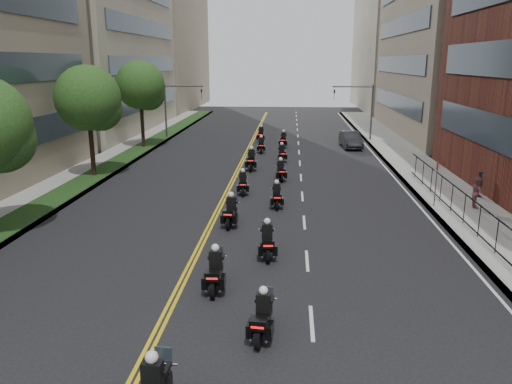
% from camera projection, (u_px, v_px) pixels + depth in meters
% --- Properties ---
extents(sidewalk_right, '(4.00, 90.00, 0.15)m').
position_uv_depth(sidewalk_right, '(430.00, 178.00, 34.19)').
color(sidewalk_right, gray).
rests_on(sidewalk_right, ground).
extents(sidewalk_left, '(4.00, 90.00, 0.15)m').
position_uv_depth(sidewalk_left, '(89.00, 173.00, 35.81)').
color(sidewalk_left, gray).
rests_on(sidewalk_left, ground).
extents(grass_strip, '(2.00, 90.00, 0.04)m').
position_uv_depth(grass_strip, '(100.00, 172.00, 35.74)').
color(grass_strip, '#1A3613').
rests_on(grass_strip, sidewalk_left).
extents(building_right_far, '(15.00, 28.00, 26.00)m').
position_uv_depth(building_right_far, '(410.00, 28.00, 81.36)').
color(building_right_far, gray).
rests_on(building_right_far, ground).
extents(building_left_far, '(16.00, 28.00, 26.00)m').
position_uv_depth(building_left_far, '(148.00, 29.00, 84.31)').
color(building_left_far, gray).
rests_on(building_left_far, ground).
extents(iron_fence, '(0.05, 28.00, 1.50)m').
position_uv_depth(iron_fence, '(488.00, 228.00, 21.51)').
color(iron_fence, black).
rests_on(iron_fence, sidewalk_right).
extents(street_trees, '(4.40, 38.40, 7.98)m').
position_uv_depth(street_trees, '(53.00, 111.00, 28.29)').
color(street_trees, black).
rests_on(street_trees, ground).
extents(traffic_signal_right, '(4.09, 0.20, 5.60)m').
position_uv_depth(traffic_signal_right, '(362.00, 104.00, 49.83)').
color(traffic_signal_right, '#3F3F44').
rests_on(traffic_signal_right, ground).
extents(traffic_signal_left, '(4.09, 0.20, 5.60)m').
position_uv_depth(traffic_signal_left, '(174.00, 103.00, 51.12)').
color(traffic_signal_left, '#3F3F44').
rests_on(traffic_signal_left, ground).
extents(motorcycle_1, '(0.61, 2.11, 1.56)m').
position_uv_depth(motorcycle_1, '(263.00, 318.00, 14.60)').
color(motorcycle_1, black).
rests_on(motorcycle_1, ground).
extents(motorcycle_2, '(0.53, 2.26, 1.67)m').
position_uv_depth(motorcycle_2, '(215.00, 272.00, 17.63)').
color(motorcycle_2, black).
rests_on(motorcycle_2, ground).
extents(motorcycle_3, '(0.60, 2.23, 1.64)m').
position_uv_depth(motorcycle_3, '(267.00, 242.00, 20.60)').
color(motorcycle_3, black).
rests_on(motorcycle_3, ground).
extents(motorcycle_4, '(0.54, 2.28, 1.68)m').
position_uv_depth(motorcycle_4, '(231.00, 213.00, 24.53)').
color(motorcycle_4, black).
rests_on(motorcycle_4, ground).
extents(motorcycle_5, '(0.54, 2.09, 1.54)m').
position_uv_depth(motorcycle_5, '(277.00, 197.00, 27.63)').
color(motorcycle_5, black).
rests_on(motorcycle_5, ground).
extents(motorcycle_6, '(0.59, 2.12, 1.57)m').
position_uv_depth(motorcycle_6, '(243.00, 184.00, 30.40)').
color(motorcycle_6, black).
rests_on(motorcycle_6, ground).
extents(motorcycle_7, '(0.63, 2.13, 1.57)m').
position_uv_depth(motorcycle_7, '(281.00, 171.00, 33.83)').
color(motorcycle_7, black).
rests_on(motorcycle_7, ground).
extents(motorcycle_8, '(0.56, 2.43, 1.79)m').
position_uv_depth(motorcycle_8, '(251.00, 161.00, 37.06)').
color(motorcycle_8, black).
rests_on(motorcycle_8, ground).
extents(motorcycle_9, '(0.63, 2.10, 1.55)m').
position_uv_depth(motorcycle_9, '(282.00, 154.00, 40.23)').
color(motorcycle_9, black).
rests_on(motorcycle_9, ground).
extents(motorcycle_10, '(0.52, 2.10, 1.55)m').
position_uv_depth(motorcycle_10, '(261.00, 146.00, 44.03)').
color(motorcycle_10, black).
rests_on(motorcycle_10, ground).
extents(motorcycle_11, '(0.55, 2.24, 1.65)m').
position_uv_depth(motorcycle_11, '(283.00, 141.00, 46.71)').
color(motorcycle_11, black).
rests_on(motorcycle_11, ground).
extents(motorcycle_12, '(0.53, 2.31, 1.70)m').
position_uv_depth(motorcycle_12, '(261.00, 135.00, 50.08)').
color(motorcycle_12, black).
rests_on(motorcycle_12, ground).
extents(parked_sedan, '(1.91, 4.66, 1.50)m').
position_uv_depth(parked_sedan, '(351.00, 140.00, 46.55)').
color(parked_sedan, black).
rests_on(parked_sedan, ground).
extents(pedestrian_b, '(0.78, 0.92, 1.66)m').
position_uv_depth(pedestrian_b, '(478.00, 192.00, 27.04)').
color(pedestrian_b, '#8C4C54').
rests_on(pedestrian_b, sidewalk_right).
extents(pedestrian_c, '(0.44, 0.93, 1.55)m').
position_uv_depth(pedestrian_c, '(479.00, 184.00, 29.15)').
color(pedestrian_c, '#3E3F46').
rests_on(pedestrian_c, sidewalk_right).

